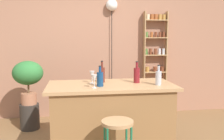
{
  "coord_description": "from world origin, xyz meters",
  "views": [
    {
      "loc": [
        -0.45,
        -2.88,
        1.51
      ],
      "look_at": [
        0.05,
        0.55,
        1.06
      ],
      "focal_mm": 40.2,
      "sensor_mm": 36.0,
      "label": 1
    }
  ],
  "objects_px": {
    "wine_glass_center": "(92,74)",
    "pendant_globe_light": "(112,7)",
    "bottle_sauce_amber": "(158,77)",
    "bottle_wine_red": "(102,74)",
    "bar_stool": "(117,135)",
    "spice_shelf": "(155,60)",
    "bottle_spirits_clear": "(137,75)",
    "potted_plant": "(28,76)",
    "bottle_soda_blue": "(100,79)",
    "plant_stool": "(30,116)",
    "wine_glass_left": "(94,78)"
  },
  "relations": [
    {
      "from": "bar_stool",
      "to": "plant_stool",
      "type": "relative_size",
      "value": 1.52
    },
    {
      "from": "wine_glass_left",
      "to": "spice_shelf",
      "type": "bearing_deg",
      "value": 52.84
    },
    {
      "from": "bottle_wine_red",
      "to": "bottle_spirits_clear",
      "type": "bearing_deg",
      "value": -13.29
    },
    {
      "from": "bottle_sauce_amber",
      "to": "pendant_globe_light",
      "type": "xyz_separation_m",
      "value": [
        -0.36,
        1.69,
        1.07
      ]
    },
    {
      "from": "plant_stool",
      "to": "bottle_spirits_clear",
      "type": "xyz_separation_m",
      "value": [
        1.58,
        -0.93,
        0.8
      ]
    },
    {
      "from": "spice_shelf",
      "to": "pendant_globe_light",
      "type": "bearing_deg",
      "value": 178.29
    },
    {
      "from": "bottle_wine_red",
      "to": "bottle_soda_blue",
      "type": "relative_size",
      "value": 1.13
    },
    {
      "from": "bottle_sauce_amber",
      "to": "wine_glass_left",
      "type": "relative_size",
      "value": 1.59
    },
    {
      "from": "bottle_sauce_amber",
      "to": "wine_glass_left",
      "type": "distance_m",
      "value": 0.83
    },
    {
      "from": "wine_glass_left",
      "to": "pendant_globe_light",
      "type": "xyz_separation_m",
      "value": [
        0.47,
        1.76,
        1.05
      ]
    },
    {
      "from": "bar_stool",
      "to": "potted_plant",
      "type": "xyz_separation_m",
      "value": [
        -1.2,
        1.65,
        0.41
      ]
    },
    {
      "from": "wine_glass_center",
      "to": "pendant_globe_light",
      "type": "distance_m",
      "value": 1.84
    },
    {
      "from": "bar_stool",
      "to": "bottle_wine_red",
      "type": "relative_size",
      "value": 2.17
    },
    {
      "from": "bar_stool",
      "to": "bottle_wine_red",
      "type": "bearing_deg",
      "value": 95.15
    },
    {
      "from": "plant_stool",
      "to": "bottle_sauce_amber",
      "type": "distance_m",
      "value": 2.28
    },
    {
      "from": "bottle_sauce_amber",
      "to": "bottle_soda_blue",
      "type": "relative_size",
      "value": 1.01
    },
    {
      "from": "bottle_wine_red",
      "to": "pendant_globe_light",
      "type": "distance_m",
      "value": 1.78
    },
    {
      "from": "bar_stool",
      "to": "pendant_globe_light",
      "type": "height_order",
      "value": "pendant_globe_light"
    },
    {
      "from": "wine_glass_left",
      "to": "wine_glass_center",
      "type": "xyz_separation_m",
      "value": [
        -0.01,
        0.32,
        0.0
      ]
    },
    {
      "from": "plant_stool",
      "to": "wine_glass_center",
      "type": "height_order",
      "value": "wine_glass_center"
    },
    {
      "from": "plant_stool",
      "to": "potted_plant",
      "type": "bearing_deg",
      "value": 0.0
    },
    {
      "from": "bottle_spirits_clear",
      "to": "pendant_globe_light",
      "type": "relative_size",
      "value": 0.13
    },
    {
      "from": "plant_stool",
      "to": "wine_glass_left",
      "type": "height_order",
      "value": "wine_glass_left"
    },
    {
      "from": "bar_stool",
      "to": "bottle_soda_blue",
      "type": "height_order",
      "value": "bottle_soda_blue"
    },
    {
      "from": "spice_shelf",
      "to": "wine_glass_center",
      "type": "height_order",
      "value": "spice_shelf"
    },
    {
      "from": "plant_stool",
      "to": "wine_glass_center",
      "type": "relative_size",
      "value": 2.56
    },
    {
      "from": "spice_shelf",
      "to": "potted_plant",
      "type": "relative_size",
      "value": 2.8
    },
    {
      "from": "potted_plant",
      "to": "wine_glass_center",
      "type": "relative_size",
      "value": 4.36
    },
    {
      "from": "potted_plant",
      "to": "bottle_spirits_clear",
      "type": "bearing_deg",
      "value": -30.64
    },
    {
      "from": "plant_stool",
      "to": "wine_glass_left",
      "type": "distance_m",
      "value": 1.76
    },
    {
      "from": "bottle_spirits_clear",
      "to": "plant_stool",
      "type": "bearing_deg",
      "value": 149.36
    },
    {
      "from": "bar_stool",
      "to": "pendant_globe_light",
      "type": "xyz_separation_m",
      "value": [
        0.26,
        2.21,
        1.6
      ]
    },
    {
      "from": "potted_plant",
      "to": "bottle_soda_blue",
      "type": "distance_m",
      "value": 1.54
    },
    {
      "from": "bottle_spirits_clear",
      "to": "bottle_sauce_amber",
      "type": "distance_m",
      "value": 0.31
    },
    {
      "from": "spice_shelf",
      "to": "potted_plant",
      "type": "height_order",
      "value": "spice_shelf"
    },
    {
      "from": "wine_glass_center",
      "to": "pendant_globe_light",
      "type": "height_order",
      "value": "pendant_globe_light"
    },
    {
      "from": "bottle_sauce_amber",
      "to": "bottle_spirits_clear",
      "type": "bearing_deg",
      "value": 139.86
    },
    {
      "from": "wine_glass_left",
      "to": "plant_stool",
      "type": "bearing_deg",
      "value": 129.42
    },
    {
      "from": "wine_glass_left",
      "to": "bottle_soda_blue",
      "type": "bearing_deg",
      "value": 50.44
    },
    {
      "from": "bottle_soda_blue",
      "to": "bar_stool",
      "type": "bearing_deg",
      "value": -76.72
    },
    {
      "from": "bottle_soda_blue",
      "to": "wine_glass_left",
      "type": "xyz_separation_m",
      "value": [
        -0.08,
        -0.1,
        0.02
      ]
    },
    {
      "from": "spice_shelf",
      "to": "bottle_spirits_clear",
      "type": "xyz_separation_m",
      "value": [
        -0.73,
        -1.47,
        -0.06
      ]
    },
    {
      "from": "bottle_wine_red",
      "to": "wine_glass_center",
      "type": "distance_m",
      "value": 0.15
    },
    {
      "from": "bottle_sauce_amber",
      "to": "plant_stool",
      "type": "bearing_deg",
      "value": 148.0
    },
    {
      "from": "bottle_wine_red",
      "to": "bottle_sauce_amber",
      "type": "height_order",
      "value": "bottle_wine_red"
    },
    {
      "from": "spice_shelf",
      "to": "bottle_soda_blue",
      "type": "xyz_separation_m",
      "value": [
        -1.24,
        -1.64,
        -0.07
      ]
    },
    {
      "from": "bottle_spirits_clear",
      "to": "potted_plant",
      "type": "bearing_deg",
      "value": 149.36
    },
    {
      "from": "bar_stool",
      "to": "bottle_spirits_clear",
      "type": "xyz_separation_m",
      "value": [
        0.38,
        0.72,
        0.54
      ]
    },
    {
      "from": "plant_stool",
      "to": "bottle_wine_red",
      "type": "relative_size",
      "value": 1.43
    },
    {
      "from": "bottle_wine_red",
      "to": "plant_stool",
      "type": "bearing_deg",
      "value": 143.62
    }
  ]
}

